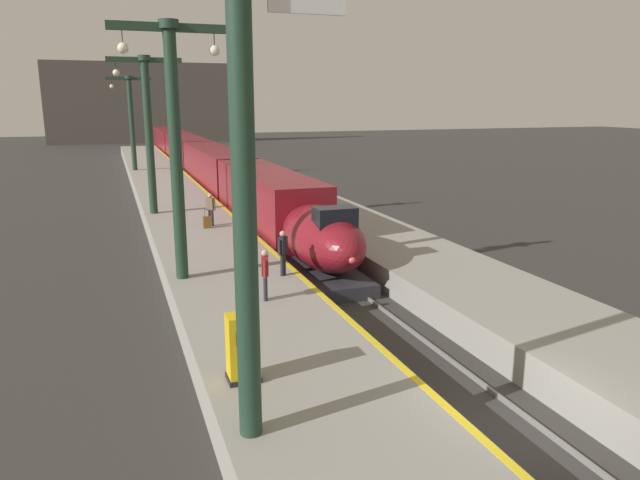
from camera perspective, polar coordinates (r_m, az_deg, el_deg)
The scene contains 17 objects.
ground_plane at distance 14.61m, azimuth 18.37°, elevation -17.71°, with size 260.00×260.00×0.00m, color #33302D.
platform_left at distance 35.33m, azimuth -12.64°, elevation 1.80°, with size 4.80×110.00×1.05m, color gray.
platform_right at distance 37.14m, azimuth -0.15°, elevation 2.68°, with size 4.80×110.00×1.05m, color gray.
platform_left_safety_stripe at distance 35.57m, azimuth -9.04°, elevation 2.90°, with size 0.20×107.80×0.01m, color yellow.
rail_main_left at distance 38.59m, azimuth -8.26°, elevation 2.24°, with size 0.08×110.00×0.12m, color slate.
rail_main_right at distance 38.91m, azimuth -6.09°, elevation 2.39°, with size 0.08×110.00×0.12m, color slate.
highspeed_train_main at distance 56.86m, azimuth -11.41°, elevation 7.59°, with size 2.92×75.21×3.60m.
station_column_near at distance 10.45m, azimuth -7.27°, elevation 11.29°, with size 4.00×0.68×9.81m.
station_column_mid at distance 21.35m, azimuth -13.89°, elevation 10.46°, with size 4.00×0.68×8.95m.
station_column_far at distance 34.86m, azimuth -16.27°, elevation 11.09°, with size 4.00×0.68×8.74m.
station_column_distant at distance 57.95m, azimuth -17.78°, elevation 11.55°, with size 4.00×0.68×8.53m.
passenger_near_edge at distance 30.91m, azimuth -10.53°, elevation 3.15°, with size 0.44×0.42×1.69m.
passenger_mid_platform at distance 21.73m, azimuth -3.61°, elevation -0.92°, with size 0.42×0.43×1.69m.
passenger_far_waiting at distance 19.07m, azimuth -5.33°, elevation -2.98°, with size 0.31×0.55×1.69m.
rolling_suitcase at distance 30.53m, azimuth -10.85°, elevation 1.70°, with size 0.40×0.22×0.98m.
ticket_machine_yellow at distance 13.87m, azimuth -7.46°, elevation -10.51°, with size 0.76×0.62×1.60m.
terminus_back_wall at distance 111.97m, azimuth -15.83°, elevation 12.61°, with size 36.00×2.00×14.00m, color #4C4742.
Camera 1 is at (-8.10, -9.68, 7.36)m, focal length 33.14 mm.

